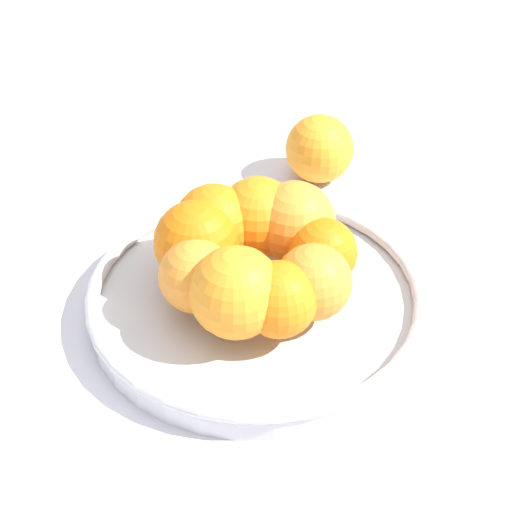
# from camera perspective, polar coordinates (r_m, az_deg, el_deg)

# --- Properties ---
(ground_plane) EXTENTS (4.00, 4.00, 0.00)m
(ground_plane) POSITION_cam_1_polar(r_m,az_deg,el_deg) (0.84, 0.00, -3.82)
(ground_plane) COLOR silver
(fruit_bowl) EXTENTS (0.33, 0.33, 0.03)m
(fruit_bowl) POSITION_cam_1_polar(r_m,az_deg,el_deg) (0.82, 0.00, -2.96)
(fruit_bowl) COLOR silver
(fruit_bowl) RESTS_ON ground_plane
(orange_pile) EXTENTS (0.19, 0.20, 0.08)m
(orange_pile) POSITION_cam_1_polar(r_m,az_deg,el_deg) (0.79, -0.30, 0.25)
(orange_pile) COLOR orange
(orange_pile) RESTS_ON fruit_bowl
(stray_orange) EXTENTS (0.08, 0.08, 0.08)m
(stray_orange) POSITION_cam_1_polar(r_m,az_deg,el_deg) (1.01, 4.40, 7.12)
(stray_orange) COLOR orange
(stray_orange) RESTS_ON ground_plane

